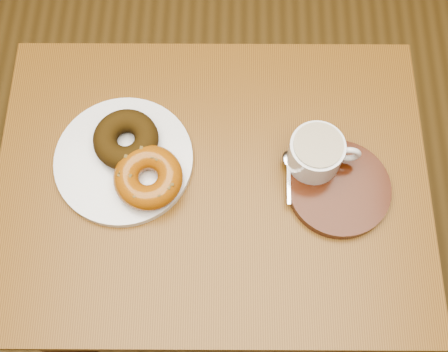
{
  "coord_description": "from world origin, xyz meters",
  "views": [
    {
      "loc": [
        0.07,
        -0.3,
        1.55
      ],
      "look_at": [
        0.06,
        0.04,
        0.7
      ],
      "focal_mm": 45.0,
      "sensor_mm": 36.0,
      "label": 1
    }
  ],
  "objects_px": {
    "coffee_cup": "(317,153)",
    "saucer": "(339,189)",
    "cafe_table": "(213,202)",
    "donut_plate": "(124,160)"
  },
  "relations": [
    {
      "from": "cafe_table",
      "to": "coffee_cup",
      "type": "distance_m",
      "value": 0.23
    },
    {
      "from": "cafe_table",
      "to": "coffee_cup",
      "type": "height_order",
      "value": "coffee_cup"
    },
    {
      "from": "donut_plate",
      "to": "coffee_cup",
      "type": "bearing_deg",
      "value": 0.24
    },
    {
      "from": "cafe_table",
      "to": "donut_plate",
      "type": "distance_m",
      "value": 0.19
    },
    {
      "from": "donut_plate",
      "to": "coffee_cup",
      "type": "relative_size",
      "value": 1.99
    },
    {
      "from": "coffee_cup",
      "to": "saucer",
      "type": "bearing_deg",
      "value": -45.88
    },
    {
      "from": "saucer",
      "to": "cafe_table",
      "type": "bearing_deg",
      "value": 176.22
    },
    {
      "from": "donut_plate",
      "to": "coffee_cup",
      "type": "height_order",
      "value": "coffee_cup"
    },
    {
      "from": "saucer",
      "to": "coffee_cup",
      "type": "distance_m",
      "value": 0.07
    },
    {
      "from": "cafe_table",
      "to": "saucer",
      "type": "height_order",
      "value": "saucer"
    }
  ]
}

